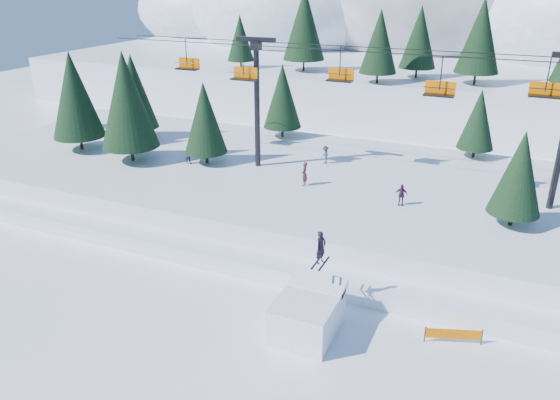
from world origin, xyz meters
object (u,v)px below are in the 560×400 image
at_px(jump_kicker, 308,313).
at_px(chairlift, 393,94).
at_px(banner_far, 463,310).
at_px(banner_near, 453,334).

distance_m(jump_kicker, chairlift, 18.31).
xyz_separation_m(jump_kicker, chairlift, (0.05, 16.39, 8.18)).
distance_m(jump_kicker, banner_far, 8.53).
xyz_separation_m(banner_near, banner_far, (0.17, 2.43, 0.00)).
bearing_deg(chairlift, jump_kicker, -90.17).
bearing_deg(chairlift, banner_far, -58.91).
bearing_deg(jump_kicker, chairlift, 89.83).
height_order(chairlift, banner_near, chairlift).
xyz_separation_m(jump_kicker, banner_far, (7.23, 4.48, -0.61)).
bearing_deg(banner_near, jump_kicker, -163.81).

